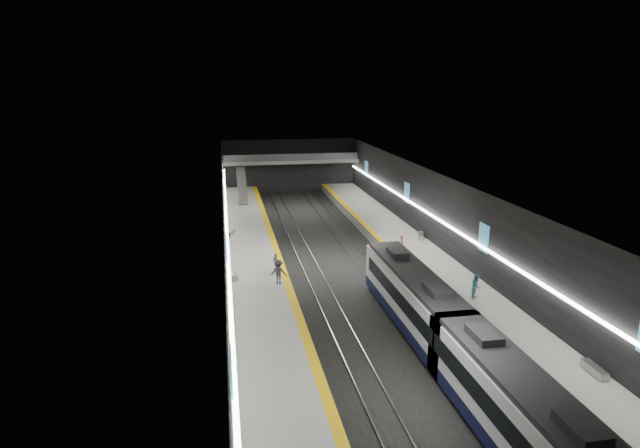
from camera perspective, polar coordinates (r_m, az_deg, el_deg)
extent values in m
plane|color=black|center=(48.90, 1.87, -4.54)|extent=(70.00, 70.00, 0.00)
cube|color=beige|center=(46.85, 1.96, 4.73)|extent=(20.00, 70.00, 0.04)
cube|color=black|center=(46.69, -10.17, -0.57)|extent=(0.04, 70.00, 8.00)
cube|color=black|center=(50.73, 13.02, 0.52)|extent=(0.04, 70.00, 8.00)
cube|color=black|center=(81.58, -3.32, 6.21)|extent=(20.00, 0.04, 8.00)
cube|color=slate|center=(47.78, -6.97, -4.48)|extent=(5.00, 70.00, 1.00)
cube|color=#A6A6A1|center=(47.62, -6.99, -3.90)|extent=(5.00, 70.00, 0.02)
cube|color=yellow|center=(47.77, -4.36, -3.75)|extent=(0.60, 70.00, 0.02)
cube|color=slate|center=(50.78, 10.19, -3.43)|extent=(5.00, 70.00, 1.00)
cube|color=#A6A6A1|center=(50.62, 10.22, -2.88)|extent=(5.00, 70.00, 0.02)
cube|color=yellow|center=(49.91, 7.85, -3.03)|extent=(0.60, 70.00, 0.02)
cube|color=gray|center=(48.33, -1.87, -4.70)|extent=(0.08, 70.00, 0.12)
cube|color=gray|center=(48.55, -0.19, -4.60)|extent=(0.08, 70.00, 0.12)
cube|color=gray|center=(49.26, 3.90, -4.34)|extent=(0.08, 70.00, 0.12)
cube|color=gray|center=(49.62, 5.52, -4.23)|extent=(0.08, 70.00, 0.12)
cube|color=#0E1234|center=(27.14, 20.35, -20.98)|extent=(2.65, 15.00, 0.80)
cube|color=white|center=(26.23, 20.68, -18.03)|extent=(2.65, 15.00, 2.50)
cube|color=black|center=(25.52, 20.98, -15.38)|extent=(2.44, 14.25, 0.30)
cube|color=black|center=(26.21, 20.69, -17.94)|extent=(2.69, 13.20, 1.00)
cube|color=#0E1234|center=(37.66, 9.91, -9.65)|extent=(2.65, 15.00, 0.80)
cube|color=white|center=(37.01, 10.03, -7.33)|extent=(2.65, 15.00, 2.50)
cube|color=black|center=(36.51, 10.12, -5.29)|extent=(2.44, 14.25, 0.30)
cube|color=black|center=(36.99, 10.03, -7.25)|extent=(2.69, 13.20, 1.00)
cube|color=black|center=(30.76, 14.94, -12.52)|extent=(1.85, 0.05, 1.20)
cube|color=teal|center=(23.24, -9.46, -15.69)|extent=(0.10, 1.50, 2.20)
cube|color=teal|center=(38.87, -9.98, -2.94)|extent=(0.10, 1.50, 2.20)
cube|color=teal|center=(56.30, -10.20, 2.59)|extent=(0.10, 1.50, 2.20)
cube|color=teal|center=(73.01, -10.31, 5.37)|extent=(0.10, 1.50, 2.20)
cube|color=teal|center=(43.61, 17.06, -1.42)|extent=(0.10, 1.50, 2.20)
cube|color=teal|center=(59.66, 9.23, 3.32)|extent=(0.10, 1.50, 2.20)
cube|color=teal|center=(75.64, 4.96, 5.88)|extent=(0.10, 1.50, 2.20)
cube|color=white|center=(46.74, -9.91, -0.79)|extent=(0.25, 68.60, 0.12)
cube|color=white|center=(50.70, 12.80, 0.29)|extent=(0.25, 68.60, 0.12)
cube|color=gray|center=(79.48, -3.15, 6.71)|extent=(20.00, 3.00, 0.50)
cube|color=#47474C|center=(77.95, -3.02, 7.11)|extent=(19.60, 0.08, 1.00)
cube|color=#99999E|center=(72.34, -8.33, 4.08)|extent=(1.20, 7.50, 3.92)
cube|color=#99999E|center=(43.83, -9.31, -5.33)|extent=(0.82, 2.10, 0.50)
cube|color=#99999E|center=(56.13, -9.52, -0.89)|extent=(0.86, 1.67, 0.39)
cube|color=#99999E|center=(33.37, 27.22, -13.66)|extent=(0.56, 1.82, 0.44)
cube|color=#99999E|center=(54.94, 10.70, -1.24)|extent=(1.23, 2.01, 0.48)
imported|color=#AC4047|center=(50.05, 8.70, -2.12)|extent=(0.48, 0.63, 1.52)
imported|color=teal|center=(40.65, 16.33, -6.42)|extent=(1.07, 1.10, 1.79)
imported|color=beige|center=(44.34, -4.77, -4.14)|extent=(0.78, 1.06, 1.67)
imported|color=#3F3D45|center=(41.81, -4.42, -5.13)|extent=(1.44, 1.17, 1.94)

